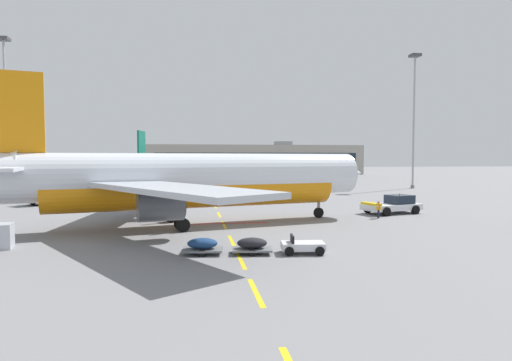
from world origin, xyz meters
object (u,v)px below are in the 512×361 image
object	(u,v)px
ground_crew_worker	(379,209)
baggage_train	(253,245)
apron_light_mast_far	(414,105)
airliner_far_center	(159,169)
pushback_tug	(393,205)
fuel_service_truck	(57,191)
airliner_foreground	(192,180)
apron_light_mast_near	(5,97)

from	to	relation	value
ground_crew_worker	baggage_train	bearing A→B (deg)	-136.78
ground_crew_worker	apron_light_mast_far	size ratio (longest dim) A/B	0.07
airliner_far_center	ground_crew_worker	xyz separation A→B (m)	(24.53, -53.04, -2.52)
baggage_train	ground_crew_worker	bearing A→B (deg)	43.22
pushback_tug	fuel_service_truck	size ratio (longest dim) A/B	0.94
airliner_foreground	baggage_train	distance (m)	12.58
pushback_tug	baggage_train	world-z (taller)	pushback_tug
airliner_far_center	apron_light_mast_far	bearing A→B (deg)	-18.41
pushback_tug	apron_light_mast_far	bearing A→B (deg)	58.60
airliner_far_center	baggage_train	world-z (taller)	airliner_far_center
pushback_tug	fuel_service_truck	bearing A→B (deg)	157.82
pushback_tug	apron_light_mast_near	size ratio (longest dim) A/B	0.26
ground_crew_worker	apron_light_mast_near	xyz separation A→B (m)	(-48.05, 37.39, 14.86)
airliner_far_center	apron_light_mast_near	xyz separation A→B (m)	(-23.52, -15.65, 12.34)
pushback_tug	ground_crew_worker	distance (m)	4.41
airliner_foreground	ground_crew_worker	bearing A→B (deg)	5.60
apron_light_mast_near	apron_light_mast_far	size ratio (longest dim) A/B	1.01
pushback_tug	apron_light_mast_far	distance (m)	42.27
airliner_foreground	apron_light_mast_near	xyz separation A→B (m)	(-30.26, 39.13, 11.84)
apron_light_mast_near	apron_light_mast_far	bearing A→B (deg)	-0.32
pushback_tug	baggage_train	bearing A→B (deg)	-136.25
ground_crew_worker	airliner_far_center	bearing A→B (deg)	114.81
airliner_far_center	ground_crew_worker	distance (m)	58.49
fuel_service_truck	pushback_tug	bearing A→B (deg)	-22.18
pushback_tug	apron_light_mast_near	xyz separation A→B (m)	(-51.11, 34.21, 14.89)
ground_crew_worker	apron_light_mast_near	distance (m)	62.67
airliner_foreground	apron_light_mast_near	size ratio (longest dim) A/B	1.36
airliner_foreground	pushback_tug	xyz separation A→B (m)	(20.85, 4.92, -3.05)
baggage_train	apron_light_mast_near	distance (m)	62.86
airliner_foreground	baggage_train	xyz separation A→B (m)	(3.64, -11.55, -3.42)
airliner_foreground	ground_crew_worker	world-z (taller)	airliner_foreground
pushback_tug	apron_light_mast_far	world-z (taller)	apron_light_mast_far
airliner_far_center	ground_crew_worker	bearing A→B (deg)	-65.19
baggage_train	apron_light_mast_near	size ratio (longest dim) A/B	0.34
airliner_far_center	fuel_service_truck	xyz separation A→B (m)	(-10.29, -34.42, -1.81)
airliner_far_center	apron_light_mast_near	world-z (taller)	apron_light_mast_near
airliner_foreground	ground_crew_worker	distance (m)	18.12
apron_light_mast_far	airliner_foreground	bearing A→B (deg)	-136.97
airliner_foreground	airliner_far_center	xyz separation A→B (m)	(-6.74, 54.78, -0.49)
airliner_far_center	fuel_service_truck	world-z (taller)	airliner_far_center
airliner_foreground	pushback_tug	bearing A→B (deg)	13.28
fuel_service_truck	apron_light_mast_far	distance (m)	62.91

